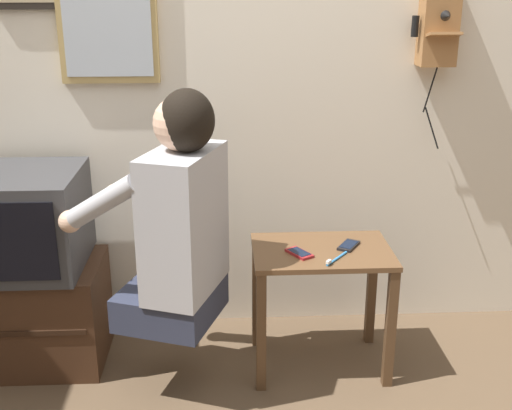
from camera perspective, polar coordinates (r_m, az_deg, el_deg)
name	(u,v)px	position (r m, az deg, el deg)	size (l,w,h in m)	color
wall_back	(229,65)	(2.96, -2.40, 12.35)	(6.80, 0.05, 2.55)	silver
side_table	(321,275)	(2.78, 5.81, -6.23)	(0.59, 0.40, 0.56)	brown
person	(178,219)	(2.50, -6.98, -1.22)	(0.64, 0.57, 0.94)	#2D3347
tv_stand	(34,312)	(3.07, -19.15, -9.01)	(0.62, 0.45, 0.46)	#422819
television	(21,220)	(2.90, -20.13, -1.27)	(0.51, 0.51, 0.42)	#38383A
wall_phone_antique	(439,20)	(3.01, 15.95, 15.52)	(0.20, 0.19, 0.80)	#9E6B3D
wall_mirror	(107,12)	(2.94, -13.13, 16.38)	(0.43, 0.04, 0.61)	tan
cell_phone_held	(299,253)	(2.67, 3.87, -4.29)	(0.12, 0.14, 0.01)	maroon
cell_phone_spare	(349,245)	(2.77, 8.24, -3.57)	(0.12, 0.14, 0.01)	black
toothbrush	(335,259)	(2.63, 7.07, -4.79)	(0.11, 0.13, 0.02)	#338CD8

